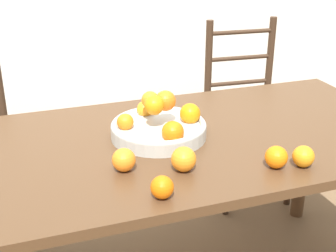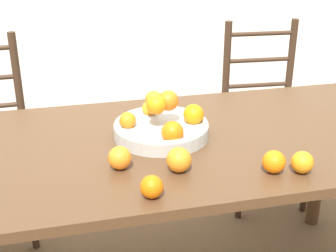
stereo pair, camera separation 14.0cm
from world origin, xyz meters
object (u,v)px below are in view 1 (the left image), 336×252
at_px(orange_loose_4, 184,159).
at_px(chair_right, 246,115).
at_px(orange_loose_2, 124,160).
at_px(orange_loose_0, 162,187).
at_px(fruit_bowl, 159,125).
at_px(orange_loose_1, 303,156).
at_px(orange_loose_3, 276,157).

relative_size(orange_loose_4, chair_right, 0.08).
relative_size(orange_loose_2, chair_right, 0.08).
xyz_separation_m(orange_loose_0, chair_right, (0.87, 1.08, -0.31)).
height_order(fruit_bowl, orange_loose_0, fruit_bowl).
bearing_deg(orange_loose_1, chair_right, 70.67).
bearing_deg(orange_loose_2, orange_loose_3, -16.54).
bearing_deg(fruit_bowl, chair_right, 42.43).
xyz_separation_m(orange_loose_4, chair_right, (0.75, 0.95, -0.31)).
distance_m(orange_loose_1, orange_loose_4, 0.39).
bearing_deg(orange_loose_1, orange_loose_2, 163.75).
bearing_deg(orange_loose_2, fruit_bowl, 48.01).
xyz_separation_m(orange_loose_2, chair_right, (0.93, 0.89, -0.31)).
height_order(orange_loose_3, orange_loose_4, orange_loose_4).
distance_m(orange_loose_3, chair_right, 1.17).
bearing_deg(orange_loose_4, orange_loose_0, -131.49).
bearing_deg(orange_loose_0, orange_loose_4, 48.51).
relative_size(fruit_bowl, orange_loose_2, 4.62).
distance_m(fruit_bowl, chair_right, 1.06).
height_order(orange_loose_0, chair_right, chair_right).
height_order(orange_loose_2, chair_right, chair_right).
height_order(fruit_bowl, orange_loose_2, fruit_bowl).
bearing_deg(fruit_bowl, orange_loose_0, -107.06).
height_order(fruit_bowl, orange_loose_4, fruit_bowl).
xyz_separation_m(orange_loose_0, orange_loose_3, (0.41, 0.05, 0.00)).
relative_size(orange_loose_2, orange_loose_4, 0.94).
relative_size(orange_loose_0, orange_loose_3, 0.93).
distance_m(fruit_bowl, orange_loose_0, 0.42).
relative_size(orange_loose_1, orange_loose_3, 0.97).
relative_size(orange_loose_2, orange_loose_3, 1.03).
bearing_deg(orange_loose_1, fruit_bowl, 134.91).
distance_m(orange_loose_2, chair_right, 1.32).
distance_m(fruit_bowl, orange_loose_4, 0.27).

